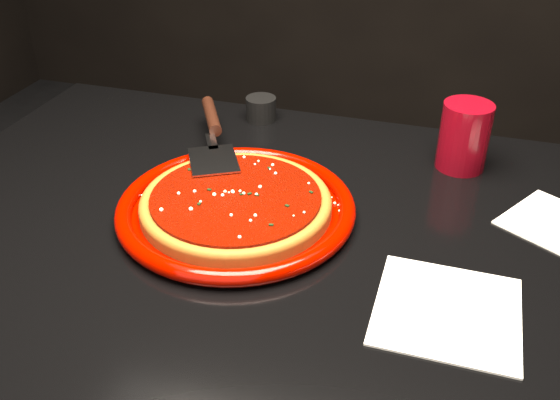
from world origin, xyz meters
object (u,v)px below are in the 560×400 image
object	(u,v)px
plate	(236,208)
ramekin	(261,109)
table	(280,395)
cup	(464,136)
pizza_server	(213,134)

from	to	relation	value
plate	ramekin	xyz separation A→B (m)	(-0.07, 0.34, 0.01)
table	plate	world-z (taller)	plate
plate	ramekin	size ratio (longest dim) A/B	6.06
table	ramekin	xyz separation A→B (m)	(-0.14, 0.34, 0.40)
table	cup	size ratio (longest dim) A/B	10.38
plate	cup	bearing A→B (deg)	39.06
cup	ramekin	bearing A→B (deg)	168.19
plate	pizza_server	size ratio (longest dim) A/B	1.12
table	cup	xyz separation A→B (m)	(0.24, 0.26, 0.43)
table	cup	bearing A→B (deg)	46.72
pizza_server	plate	bearing A→B (deg)	-86.99
pizza_server	ramekin	bearing A→B (deg)	51.61
table	plate	size ratio (longest dim) A/B	3.33
plate	ramekin	bearing A→B (deg)	102.25
table	plate	distance (m)	0.39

